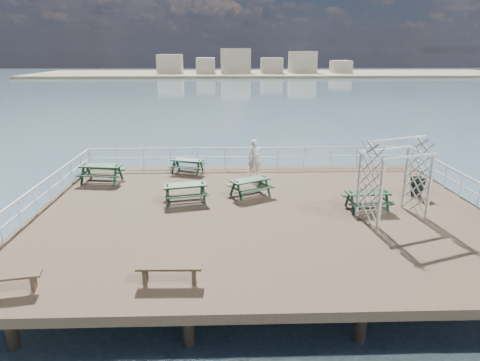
% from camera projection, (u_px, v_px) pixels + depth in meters
% --- Properties ---
extents(ground, '(18.00, 14.00, 0.30)m').
position_uv_depth(ground, '(261.00, 214.00, 17.23)').
color(ground, brown).
rests_on(ground, ground).
extents(sea_backdrop, '(300.00, 300.00, 9.20)m').
position_uv_depth(sea_backdrop, '(266.00, 71.00, 145.86)').
color(sea_backdrop, '#395461').
rests_on(sea_backdrop, ground).
extents(railing, '(17.77, 13.76, 1.10)m').
position_uv_depth(railing, '(255.00, 173.00, 19.38)').
color(railing, white).
rests_on(railing, ground).
extents(picnic_table_a, '(2.17, 1.85, 0.95)m').
position_uv_depth(picnic_table_a, '(101.00, 170.00, 20.83)').
color(picnic_table_a, '#13341C').
rests_on(picnic_table_a, ground).
extents(picnic_table_b, '(1.97, 1.76, 0.80)m').
position_uv_depth(picnic_table_b, '(187.00, 163.00, 22.44)').
color(picnic_table_b, '#13341C').
rests_on(picnic_table_b, ground).
extents(picnic_table_c, '(2.20, 2.07, 0.85)m').
position_uv_depth(picnic_table_c, '(250.00, 184.00, 18.88)').
color(picnic_table_c, '#13341C').
rests_on(picnic_table_c, ground).
extents(picnic_table_d, '(2.07, 1.81, 0.87)m').
position_uv_depth(picnic_table_d, '(185.00, 189.00, 18.09)').
color(picnic_table_d, '#13341C').
rests_on(picnic_table_d, ground).
extents(picnic_table_e, '(1.81, 1.50, 0.83)m').
position_uv_depth(picnic_table_e, '(368.00, 197.00, 17.21)').
color(picnic_table_e, '#13341C').
rests_on(picnic_table_e, ground).
extents(flat_bench_near, '(1.81, 0.47, 0.52)m').
position_uv_depth(flat_bench_near, '(169.00, 270.00, 11.79)').
color(flat_bench_near, brown).
rests_on(flat_bench_near, ground).
extents(flat_bench_far, '(1.78, 0.73, 0.50)m').
position_uv_depth(flat_bench_far, '(6.00, 280.00, 11.31)').
color(flat_bench_far, brown).
rests_on(flat_bench_far, ground).
extents(trellis_arbor, '(2.81, 2.12, 3.11)m').
position_uv_depth(trellis_arbor, '(394.00, 183.00, 16.19)').
color(trellis_arbor, white).
rests_on(trellis_arbor, ground).
extents(sandwich_board, '(0.62, 0.52, 0.88)m').
position_uv_depth(sandwich_board, '(417.00, 187.00, 18.81)').
color(sandwich_board, black).
rests_on(sandwich_board, ground).
extents(person, '(0.71, 0.48, 1.91)m').
position_uv_depth(person, '(255.00, 159.00, 21.53)').
color(person, white).
rests_on(person, ground).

